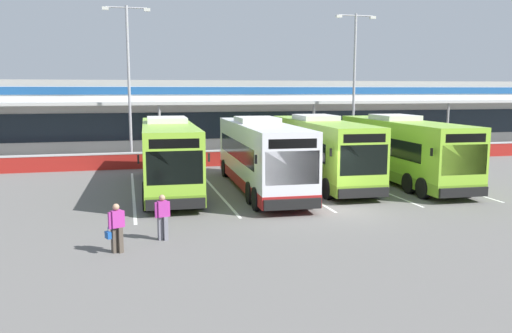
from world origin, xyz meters
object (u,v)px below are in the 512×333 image
at_px(coach_bus_centre, 320,151).
at_px(coach_bus_right_centre, 401,151).
at_px(lamp_post_west, 129,74).
at_px(lamp_post_centre, 354,76).
at_px(pedestrian_near_bin, 162,216).
at_px(pedestrian_with_handbag, 116,227).
at_px(coach_bus_left_centre, 261,156).
at_px(coach_bus_leftmost, 168,156).

bearing_deg(coach_bus_centre, coach_bus_right_centre, -12.53).
distance_m(lamp_post_west, lamp_post_centre, 17.09).
bearing_deg(pedestrian_near_bin, pedestrian_with_handbag, -144.43).
bearing_deg(coach_bus_right_centre, pedestrian_near_bin, -148.41).
relative_size(coach_bus_right_centre, pedestrian_with_handbag, 7.55).
bearing_deg(lamp_post_west, pedestrian_with_handbag, -91.84).
bearing_deg(pedestrian_near_bin, lamp_post_west, 92.43).
bearing_deg(coach_bus_left_centre, coach_bus_centre, 21.05).
bearing_deg(pedestrian_near_bin, coach_bus_centre, 45.35).
height_order(coach_bus_centre, coach_bus_right_centre, same).
height_order(coach_bus_left_centre, lamp_post_centre, lamp_post_centre).
height_order(coach_bus_centre, lamp_post_centre, lamp_post_centre).
height_order(coach_bus_centre, lamp_post_west, lamp_post_west).
distance_m(coach_bus_left_centre, pedestrian_with_handbag, 11.75).
bearing_deg(lamp_post_west, coach_bus_right_centre, -37.94).
distance_m(coach_bus_leftmost, lamp_post_west, 11.97).
height_order(coach_bus_leftmost, lamp_post_west, lamp_post_west).
relative_size(coach_bus_right_centre, pedestrian_near_bin, 7.55).
relative_size(lamp_post_west, lamp_post_centre, 1.00).
xyz_separation_m(coach_bus_centre, pedestrian_with_handbag, (-11.08, -10.75, -0.93)).
relative_size(coach_bus_left_centre, pedestrian_near_bin, 7.55).
bearing_deg(pedestrian_with_handbag, coach_bus_right_centre, 32.01).
relative_size(coach_bus_left_centre, pedestrian_with_handbag, 7.55).
xyz_separation_m(pedestrian_near_bin, lamp_post_centre, (16.23, 20.08, 5.42)).
relative_size(coach_bus_leftmost, coach_bus_right_centre, 1.00).
relative_size(coach_bus_centre, lamp_post_west, 1.11).
height_order(coach_bus_right_centre, pedestrian_near_bin, coach_bus_right_centre).
xyz_separation_m(coach_bus_centre, coach_bus_right_centre, (4.52, -1.00, 0.00)).
height_order(coach_bus_right_centre, lamp_post_west, lamp_post_west).
height_order(pedestrian_near_bin, lamp_post_centre, lamp_post_centre).
relative_size(coach_bus_leftmost, lamp_post_west, 1.11).
distance_m(coach_bus_centre, lamp_post_west, 15.53).
bearing_deg(pedestrian_near_bin, coach_bus_leftmost, 84.18).
xyz_separation_m(coach_bus_right_centre, lamp_post_centre, (2.18, 11.44, 4.50)).
xyz_separation_m(coach_bus_left_centre, lamp_post_centre, (10.59, 11.93, 4.50)).
xyz_separation_m(coach_bus_right_centre, pedestrian_with_handbag, (-15.60, -9.75, -0.93)).
bearing_deg(lamp_post_west, coach_bus_centre, -45.63).
distance_m(pedestrian_near_bin, lamp_post_west, 21.00).
xyz_separation_m(coach_bus_leftmost, coach_bus_right_centre, (13.10, -0.68, 0.00)).
xyz_separation_m(coach_bus_leftmost, pedestrian_near_bin, (-0.95, -9.32, -0.91)).
relative_size(coach_bus_leftmost, coach_bus_left_centre, 1.00).
bearing_deg(pedestrian_with_handbag, lamp_post_centre, 50.01).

